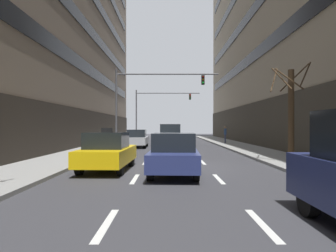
% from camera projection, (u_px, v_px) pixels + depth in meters
% --- Properties ---
extents(ground_plane, '(120.00, 120.00, 0.00)m').
position_uv_depth(ground_plane, '(174.00, 168.00, 13.83)').
color(ground_plane, '#38383D').
extents(sidewalk_left, '(3.26, 80.00, 0.14)m').
position_uv_depth(sidewalk_left, '(40.00, 166.00, 13.82)').
color(sidewalk_left, gray).
rests_on(sidewalk_left, ground).
extents(sidewalk_right, '(3.26, 80.00, 0.14)m').
position_uv_depth(sidewalk_right, '(308.00, 166.00, 13.85)').
color(sidewalk_right, gray).
rests_on(sidewalk_right, ground).
extents(lane_stripe_l1_s2, '(0.16, 2.00, 0.01)m').
position_uv_depth(lane_stripe_l1_s2, '(105.00, 224.00, 5.83)').
color(lane_stripe_l1_s2, silver).
rests_on(lane_stripe_l1_s2, ground).
extents(lane_stripe_l1_s3, '(0.16, 2.00, 0.01)m').
position_uv_depth(lane_stripe_l1_s3, '(134.00, 179.00, 10.83)').
color(lane_stripe_l1_s3, silver).
rests_on(lane_stripe_l1_s3, ground).
extents(lane_stripe_l1_s4, '(0.16, 2.00, 0.01)m').
position_uv_depth(lane_stripe_l1_s4, '(144.00, 162.00, 15.83)').
color(lane_stripe_l1_s4, silver).
rests_on(lane_stripe_l1_s4, ground).
extents(lane_stripe_l1_s5, '(0.16, 2.00, 0.01)m').
position_uv_depth(lane_stripe_l1_s5, '(150.00, 154.00, 20.83)').
color(lane_stripe_l1_s5, silver).
rests_on(lane_stripe_l1_s5, ground).
extents(lane_stripe_l1_s6, '(0.16, 2.00, 0.01)m').
position_uv_depth(lane_stripe_l1_s6, '(153.00, 148.00, 25.83)').
color(lane_stripe_l1_s6, silver).
rests_on(lane_stripe_l1_s6, ground).
extents(lane_stripe_l1_s7, '(0.16, 2.00, 0.01)m').
position_uv_depth(lane_stripe_l1_s7, '(155.00, 145.00, 30.83)').
color(lane_stripe_l1_s7, silver).
rests_on(lane_stripe_l1_s7, ground).
extents(lane_stripe_l1_s8, '(0.16, 2.00, 0.01)m').
position_uv_depth(lane_stripe_l1_s8, '(157.00, 142.00, 35.83)').
color(lane_stripe_l1_s8, silver).
rests_on(lane_stripe_l1_s8, ground).
extents(lane_stripe_l1_s9, '(0.16, 2.00, 0.01)m').
position_uv_depth(lane_stripe_l1_s9, '(158.00, 140.00, 40.83)').
color(lane_stripe_l1_s9, silver).
rests_on(lane_stripe_l1_s9, ground).
extents(lane_stripe_l1_s10, '(0.16, 2.00, 0.01)m').
position_uv_depth(lane_stripe_l1_s10, '(159.00, 139.00, 45.83)').
color(lane_stripe_l1_s10, silver).
rests_on(lane_stripe_l1_s10, ground).
extents(lane_stripe_l2_s2, '(0.16, 2.00, 0.01)m').
position_uv_depth(lane_stripe_l2_s2, '(261.00, 224.00, 5.84)').
color(lane_stripe_l2_s2, silver).
rests_on(lane_stripe_l2_s2, ground).
extents(lane_stripe_l2_s3, '(0.16, 2.00, 0.01)m').
position_uv_depth(lane_stripe_l2_s3, '(218.00, 179.00, 10.84)').
color(lane_stripe_l2_s3, silver).
rests_on(lane_stripe_l2_s3, ground).
extents(lane_stripe_l2_s4, '(0.16, 2.00, 0.01)m').
position_uv_depth(lane_stripe_l2_s4, '(202.00, 162.00, 15.84)').
color(lane_stripe_l2_s4, silver).
rests_on(lane_stripe_l2_s4, ground).
extents(lane_stripe_l2_s5, '(0.16, 2.00, 0.01)m').
position_uv_depth(lane_stripe_l2_s5, '(193.00, 154.00, 20.84)').
color(lane_stripe_l2_s5, silver).
rests_on(lane_stripe_l2_s5, ground).
extents(lane_stripe_l2_s6, '(0.16, 2.00, 0.01)m').
position_uv_depth(lane_stripe_l2_s6, '(188.00, 148.00, 25.84)').
color(lane_stripe_l2_s6, silver).
rests_on(lane_stripe_l2_s6, ground).
extents(lane_stripe_l2_s7, '(0.16, 2.00, 0.01)m').
position_uv_depth(lane_stripe_l2_s7, '(185.00, 145.00, 30.84)').
color(lane_stripe_l2_s7, silver).
rests_on(lane_stripe_l2_s7, ground).
extents(lane_stripe_l2_s8, '(0.16, 2.00, 0.01)m').
position_uv_depth(lane_stripe_l2_s8, '(182.00, 142.00, 35.84)').
color(lane_stripe_l2_s8, silver).
rests_on(lane_stripe_l2_s8, ground).
extents(lane_stripe_l2_s9, '(0.16, 2.00, 0.01)m').
position_uv_depth(lane_stripe_l2_s9, '(181.00, 140.00, 40.84)').
color(lane_stripe_l2_s9, silver).
rests_on(lane_stripe_l2_s9, ground).
extents(lane_stripe_l2_s10, '(0.16, 2.00, 0.01)m').
position_uv_depth(lane_stripe_l2_s10, '(179.00, 139.00, 45.84)').
color(lane_stripe_l2_s10, silver).
rests_on(lane_stripe_l2_s10, ground).
extents(car_driving_0, '(1.99, 4.42, 1.63)m').
position_uv_depth(car_driving_0, '(173.00, 154.00, 11.71)').
color(car_driving_0, black).
rests_on(car_driving_0, ground).
extents(car_driving_1, '(1.78, 4.24, 1.59)m').
position_uv_depth(car_driving_1, '(136.00, 139.00, 26.72)').
color(car_driving_1, black).
rests_on(car_driving_1, ground).
extents(taxi_driving_2, '(1.98, 4.43, 1.82)m').
position_uv_depth(taxi_driving_2, '(107.00, 152.00, 12.89)').
color(taxi_driving_2, black).
rests_on(taxi_driving_2, ground).
extents(car_driving_3, '(1.85, 4.26, 2.05)m').
position_uv_depth(car_driving_3, '(169.00, 137.00, 24.02)').
color(car_driving_3, black).
rests_on(car_driving_3, ground).
extents(car_driving_4, '(1.92, 4.26, 1.57)m').
position_uv_depth(car_driving_4, '(169.00, 137.00, 30.60)').
color(car_driving_4, black).
rests_on(car_driving_4, ground).
extents(traffic_signal_0, '(9.15, 0.35, 6.84)m').
position_uv_depth(traffic_signal_0, '(146.00, 93.00, 26.84)').
color(traffic_signal_0, '#4C4C51').
rests_on(traffic_signal_0, sidewalk_left).
extents(traffic_signal_1, '(9.25, 0.35, 6.97)m').
position_uv_depth(traffic_signal_1, '(154.00, 105.00, 43.78)').
color(traffic_signal_1, '#4C4C51').
rests_on(traffic_signal_1, sidewalk_left).
extents(street_tree_1, '(2.17, 2.08, 4.94)m').
position_uv_depth(street_tree_1, '(290.00, 112.00, 15.06)').
color(street_tree_1, '#4C3823').
rests_on(street_tree_1, sidewalk_right).
extents(pedestrian_0, '(0.23, 0.53, 1.73)m').
position_uv_depth(pedestrian_0, '(224.00, 133.00, 30.97)').
color(pedestrian_0, '#383D59').
rests_on(pedestrian_0, sidewalk_right).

